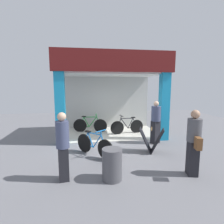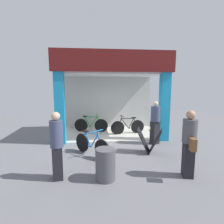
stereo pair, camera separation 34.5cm
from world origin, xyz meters
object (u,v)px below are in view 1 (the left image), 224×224
bicycle_parked_0 (94,145)px  trash_bin (112,164)px  pedestrian_1 (63,146)px  pedestrian_0 (194,142)px  sandwich_board_sign (151,140)px  bicycle_inside_0 (90,125)px  bicycle_inside_1 (127,126)px  pedestrian_2 (156,121)px

bicycle_parked_0 → trash_bin: bicycle_parked_0 is taller
pedestrian_1 → pedestrian_0: bearing=-4.4°
sandwich_board_sign → trash_bin: 2.31m
bicycle_inside_0 → bicycle_inside_1: bearing=-18.6°
pedestrian_0 → pedestrian_2: 2.66m
bicycle_inside_0 → trash_bin: bicycle_inside_0 is taller
bicycle_parked_0 → sandwich_board_sign: 1.98m
pedestrian_1 → pedestrian_2: size_ratio=0.99×
pedestrian_0 → trash_bin: 2.16m
pedestrian_1 → bicycle_inside_1: bearing=57.2°
bicycle_inside_0 → pedestrian_1: size_ratio=0.98×
bicycle_parked_0 → pedestrian_0: 3.03m
bicycle_parked_0 → pedestrian_1: size_ratio=0.75×
pedestrian_1 → trash_bin: (1.17, -0.16, -0.47)m
bicycle_parked_0 → pedestrian_0: pedestrian_0 is taller
bicycle_parked_0 → trash_bin: size_ratio=1.60×
pedestrian_1 → sandwich_board_sign: bearing=27.5°
sandwich_board_sign → trash_bin: (-1.63, -1.63, -0.03)m
sandwich_board_sign → pedestrian_0: size_ratio=0.56×
sandwich_board_sign → pedestrian_0: (0.46, -1.71, 0.47)m
bicycle_inside_0 → sandwich_board_sign: 3.69m
bicycle_inside_0 → sandwich_board_sign: bearing=-56.9°
sandwich_board_sign → pedestrian_2: size_ratio=0.56×
pedestrian_0 → pedestrian_2: pedestrian_0 is taller
bicycle_inside_1 → pedestrian_2: pedestrian_2 is taller
bicycle_parked_0 → pedestrian_1: (-0.83, -1.46, 0.50)m
bicycle_inside_1 → trash_bin: size_ratio=2.09×
bicycle_inside_1 → pedestrian_1: 4.73m
bicycle_parked_0 → trash_bin: (0.35, -1.63, 0.03)m
pedestrian_0 → pedestrian_2: bearing=88.6°
bicycle_inside_0 → sandwich_board_sign: size_ratio=1.74×
bicycle_inside_1 → pedestrian_0: (0.72, -4.21, 0.53)m
pedestrian_1 → bicycle_inside_0: bearing=80.1°
bicycle_inside_1 → pedestrian_2: size_ratio=0.97×
pedestrian_1 → pedestrian_2: pedestrian_2 is taller
pedestrian_0 → trash_bin: size_ratio=2.17×
sandwich_board_sign → pedestrian_2: pedestrian_2 is taller
pedestrian_2 → pedestrian_0: bearing=-91.4°
bicycle_parked_0 → pedestrian_2: pedestrian_2 is taller
bicycle_parked_0 → trash_bin: 1.66m
pedestrian_2 → pedestrian_1: bearing=-144.2°
pedestrian_2 → bicycle_parked_0: bearing=-159.3°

